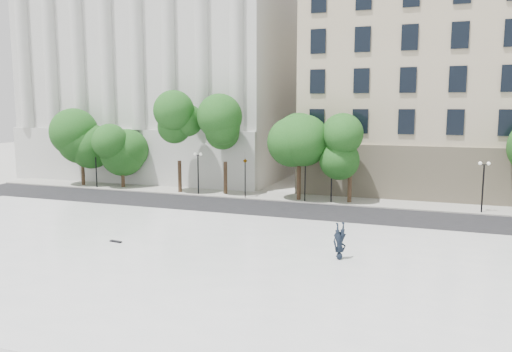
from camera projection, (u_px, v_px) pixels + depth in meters
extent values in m
plane|color=#B5B2AB|center=(117.00, 279.00, 24.53)|extent=(160.00, 160.00, 0.00)
cube|color=white|center=(150.00, 258.00, 27.29)|extent=(44.00, 22.00, 0.45)
cube|color=black|center=(247.00, 209.00, 41.31)|extent=(60.00, 8.00, 0.02)
cube|color=#9D9B91|center=(269.00, 196.00, 46.89)|extent=(60.00, 4.00, 0.12)
cube|color=beige|center=(182.00, 75.00, 64.83)|extent=(30.00, 26.00, 25.00)
cube|color=#B7A78B|center=(493.00, 87.00, 52.74)|extent=(36.00, 26.00, 21.00)
cylinder|color=black|center=(245.00, 180.00, 45.67)|extent=(0.10, 0.10, 3.50)
imported|color=black|center=(245.00, 157.00, 45.37)|extent=(1.00, 1.90, 0.75)
cylinder|color=black|center=(305.00, 183.00, 43.78)|extent=(0.10, 0.10, 3.50)
imported|color=black|center=(305.00, 159.00, 43.49)|extent=(0.81, 1.73, 0.68)
imported|color=black|center=(339.00, 254.00, 26.28)|extent=(1.74, 2.02, 0.54)
cube|color=black|center=(116.00, 241.00, 29.60)|extent=(0.83, 0.33, 0.08)
cylinder|color=#382619|center=(83.00, 173.00, 53.11)|extent=(0.36, 0.36, 2.79)
sphere|color=#174B15|center=(81.00, 137.00, 52.58)|extent=(4.59, 4.59, 4.59)
cylinder|color=#382619|center=(123.00, 177.00, 51.77)|extent=(0.36, 0.36, 2.40)
sphere|color=#174B15|center=(122.00, 145.00, 51.32)|extent=(3.94, 3.94, 3.94)
cylinder|color=#382619|center=(180.00, 177.00, 48.61)|extent=(0.36, 0.36, 3.20)
sphere|color=#174B15|center=(179.00, 132.00, 48.01)|extent=(3.43, 3.43, 3.43)
cylinder|color=#382619|center=(225.00, 178.00, 47.75)|extent=(0.36, 0.36, 3.19)
sphere|color=#174B15|center=(225.00, 133.00, 47.14)|extent=(3.92, 3.92, 3.92)
cylinder|color=#382619|center=(299.00, 184.00, 44.68)|extent=(0.36, 0.36, 3.14)
sphere|color=#174B15|center=(299.00, 136.00, 44.09)|extent=(4.10, 4.10, 4.10)
cylinder|color=#382619|center=(350.00, 188.00, 43.51)|extent=(0.36, 0.36, 2.80)
sphere|color=#174B15|center=(351.00, 144.00, 42.98)|extent=(3.97, 3.97, 3.97)
cylinder|color=black|center=(96.00, 169.00, 51.46)|extent=(0.12, 0.12, 4.03)
cube|color=black|center=(95.00, 150.00, 51.18)|extent=(0.60, 0.06, 0.06)
sphere|color=white|center=(93.00, 149.00, 51.26)|extent=(0.28, 0.28, 0.28)
sphere|color=white|center=(98.00, 149.00, 51.06)|extent=(0.28, 0.28, 0.28)
cylinder|color=black|center=(198.00, 175.00, 47.57)|extent=(0.12, 0.12, 3.85)
cube|color=black|center=(198.00, 155.00, 47.30)|extent=(0.60, 0.06, 0.06)
sphere|color=white|center=(195.00, 154.00, 47.38)|extent=(0.28, 0.28, 0.28)
sphere|color=white|center=(201.00, 154.00, 47.18)|extent=(0.28, 0.28, 0.28)
cylinder|color=black|center=(331.00, 182.00, 43.27)|extent=(0.12, 0.12, 3.86)
cube|color=black|center=(332.00, 160.00, 43.01)|extent=(0.60, 0.06, 0.06)
sphere|color=white|center=(328.00, 159.00, 43.09)|extent=(0.28, 0.28, 0.28)
sphere|color=white|center=(335.00, 159.00, 42.89)|extent=(0.28, 0.28, 0.28)
cylinder|color=black|center=(483.00, 189.00, 39.25)|extent=(0.12, 0.12, 3.92)
cube|color=black|center=(484.00, 165.00, 38.98)|extent=(0.60, 0.06, 0.06)
sphere|color=white|center=(480.00, 163.00, 39.07)|extent=(0.28, 0.28, 0.28)
sphere|color=white|center=(489.00, 164.00, 38.87)|extent=(0.28, 0.28, 0.28)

